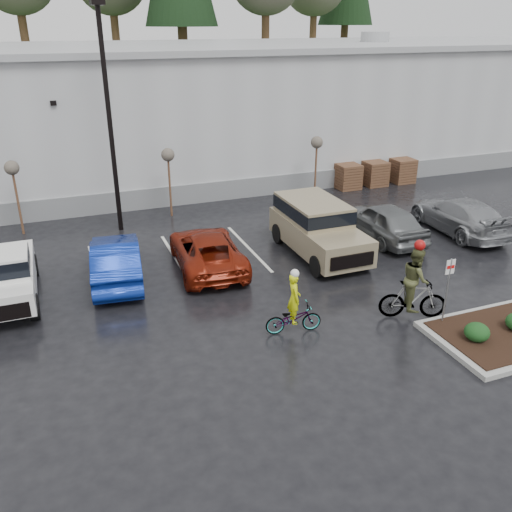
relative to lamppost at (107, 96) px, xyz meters
name	(u,v)px	position (x,y,z in m)	size (l,w,h in m)	color
ground	(333,355)	(4.00, -12.00, -5.69)	(120.00, 120.00, 0.00)	black
warehouse	(158,108)	(4.00, 9.99, -2.04)	(60.50, 15.50, 7.20)	#ADB0B2
wooded_ridge	(110,82)	(4.00, 33.00, -2.69)	(80.00, 25.00, 6.00)	#22411B
lamppost	(107,96)	(0.00, 0.00, 0.00)	(0.50, 1.00, 9.22)	black
sapling_west	(12,172)	(-4.00, 1.00, -2.96)	(0.60, 0.60, 3.20)	#4B311E
sapling_mid	(168,159)	(2.50, 1.00, -2.96)	(0.60, 0.60, 3.20)	#4B311E
sapling_east	(317,146)	(10.00, 1.00, -2.96)	(0.60, 0.60, 3.20)	#4B311E
pallet_stack_a	(348,176)	(12.50, 2.00, -5.01)	(1.20, 1.20, 1.35)	#4B311E
pallet_stack_b	(375,173)	(14.20, 2.00, -5.01)	(1.20, 1.20, 1.35)	#4B311E
pallet_stack_c	(402,170)	(16.00, 2.00, -5.01)	(1.20, 1.20, 1.35)	#4B311E
shrub_a	(477,332)	(8.00, -13.00, -5.27)	(0.70, 0.70, 0.52)	black
fire_lane_sign	(448,284)	(7.80, -11.80, -4.28)	(0.30, 0.05, 2.20)	gray
pickup_white	(1,271)	(-4.50, -5.12, -4.71)	(2.10, 5.20, 1.96)	white
car_blue	(116,260)	(-0.84, -5.07, -4.92)	(1.62, 4.64, 1.53)	navy
car_red	(207,250)	(2.43, -5.19, -5.00)	(2.27, 4.92, 1.37)	maroon
suv_tan	(319,230)	(6.83, -5.58, -4.66)	(2.20, 5.10, 2.06)	gray
car_grey	(384,221)	(10.13, -5.05, -4.91)	(1.83, 4.54, 1.55)	slate
car_far_silver	(459,215)	(13.64, -5.52, -4.94)	(2.08, 5.13, 1.49)	#93969A
cyclist_hivis	(294,313)	(3.48, -10.50, -5.05)	(1.74, 0.83, 2.03)	#3F3F44
cyclist_olive	(414,290)	(7.25, -11.03, -4.76)	(2.05, 1.29, 2.57)	#3F3F44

